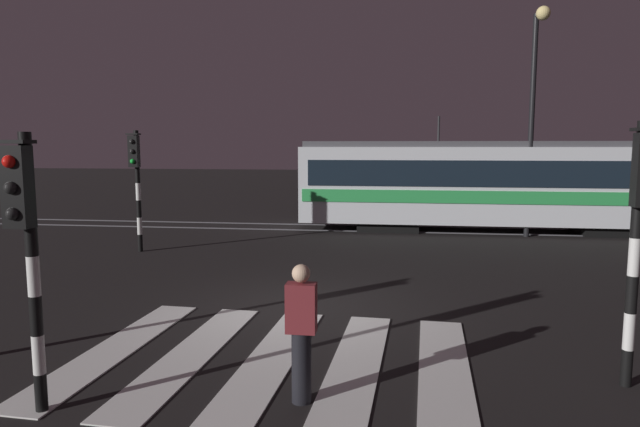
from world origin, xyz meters
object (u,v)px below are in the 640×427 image
street_lamp_trackside_right (534,97)px  tram (497,183)px  traffic_light_corner_near_right (640,215)px  pedestrian_waiting_at_kerb (301,332)px  traffic_light_corner_far_left (136,172)px  traffic_light_kerb_mid_left (25,232)px

street_lamp_trackside_right → tram: (-0.84, 1.33, -2.94)m
traffic_light_corner_near_right → pedestrian_waiting_at_kerb: bearing=-167.2°
traffic_light_corner_near_right → street_lamp_trackside_right: 12.37m
tram → traffic_light_corner_far_left: bearing=-153.6°
traffic_light_kerb_mid_left → tram: 16.91m
pedestrian_waiting_at_kerb → tram: bearing=71.7°
street_lamp_trackside_right → pedestrian_waiting_at_kerb: 14.62m
traffic_light_kerb_mid_left → street_lamp_trackside_right: street_lamp_trackside_right is taller
traffic_light_corner_near_right → pedestrian_waiting_at_kerb: traffic_light_corner_near_right is taller
traffic_light_kerb_mid_left → street_lamp_trackside_right: (8.54, 13.73, 2.53)m
traffic_light_corner_far_left → tram: 12.35m
traffic_light_corner_near_right → street_lamp_trackside_right: size_ratio=0.46×
traffic_light_kerb_mid_left → street_lamp_trackside_right: bearing=58.1°
traffic_light_corner_far_left → tram: bearing=26.4°
pedestrian_waiting_at_kerb → traffic_light_corner_far_left: bearing=125.7°
traffic_light_corner_far_left → traffic_light_kerb_mid_left: 10.14m
tram → pedestrian_waiting_at_kerb: size_ratio=8.35×
traffic_light_corner_far_left → street_lamp_trackside_right: (11.89, 4.15, 2.35)m
street_lamp_trackside_right → pedestrian_waiting_at_kerb: size_ratio=4.33×
traffic_light_corner_far_left → traffic_light_kerb_mid_left: (3.35, -9.57, -0.18)m
traffic_light_kerb_mid_left → traffic_light_corner_near_right: bearing=13.4°
street_lamp_trackside_right → tram: size_ratio=0.52×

